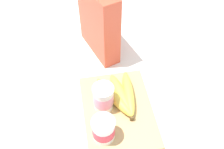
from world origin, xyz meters
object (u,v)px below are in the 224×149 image
cutting_board (118,112)px  banana_bunch (121,95)px  yogurt_cup_back (103,98)px  cereal_box (99,21)px  yogurt_cup_front (104,129)px

cutting_board → banana_bunch: bearing=-24.3°
cutting_board → yogurt_cup_back: size_ratio=3.17×
cereal_box → yogurt_cup_back: (-0.29, 0.03, -0.07)m
cutting_board → cereal_box: size_ratio=1.09×
cereal_box → yogurt_cup_back: 0.29m
cereal_box → cutting_board: bearing=163.3°
yogurt_cup_back → banana_bunch: 0.07m
cutting_board → yogurt_cup_front: bearing=144.6°
banana_bunch → cereal_box: bearing=6.9°
yogurt_cup_back → banana_bunch: size_ratio=0.51×
yogurt_cup_back → banana_bunch: (0.02, -0.06, -0.03)m
cereal_box → yogurt_cup_front: (-0.39, 0.05, -0.08)m
yogurt_cup_front → yogurt_cup_back: bearing=-8.9°
cutting_board → banana_bunch: banana_bunch is taller
cutting_board → yogurt_cup_back: yogurt_cup_back is taller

